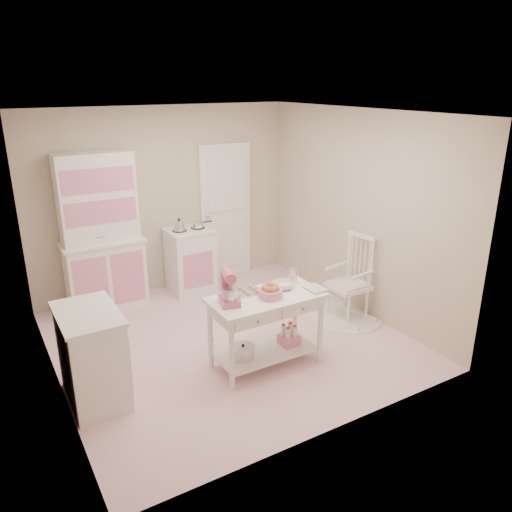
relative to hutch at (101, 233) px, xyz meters
The scene contains 14 objects.
room_shell 2.02m from the hutch, 59.65° to the right, with size 3.84×3.84×2.62m.
door 1.93m from the hutch, ahead, with size 0.82×0.05×2.04m, color white.
hutch is the anchor object (origin of this frame).
stove 1.33m from the hutch, ahead, with size 0.62×0.57×0.92m, color white.
base_cabinet 2.21m from the hutch, 107.95° to the right, with size 0.54×0.84×0.92m, color white.
lace_rug 3.37m from the hutch, 37.04° to the right, with size 0.92×0.92×0.01m, color white.
rocking_chair 3.24m from the hutch, 37.04° to the right, with size 0.48×0.72×1.10m, color white.
work_table 2.65m from the hutch, 65.17° to the right, with size 1.20×0.60×0.80m, color white.
stand_mixer 2.41m from the hutch, 74.09° to the right, with size 0.20×0.28×0.34m, color #CC5679.
cookie_tray 2.36m from the hutch, 66.65° to the right, with size 0.34×0.24×0.02m, color silver.
bread_basket 2.63m from the hutch, 65.23° to the right, with size 0.25×0.25×0.09m, color pink.
mixing_bowl 2.63m from the hutch, 59.27° to the right, with size 0.24×0.24×0.07m, color silver.
metal_pitcher 2.66m from the hutch, 55.04° to the right, with size 0.10×0.10×0.17m, color silver.
recipe_book 2.90m from the hutch, 58.06° to the right, with size 0.18×0.24×0.02m, color silver.
Camera 1 is at (-2.39, -4.69, 2.93)m, focal length 35.00 mm.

